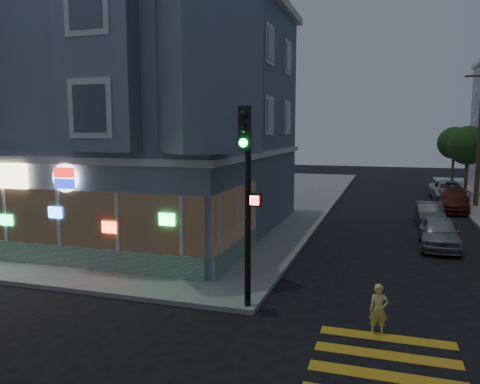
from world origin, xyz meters
The scene contains 12 objects.
ground centered at (0.00, 0.00, 0.00)m, with size 120.00×120.00×0.00m, color black.
sidewalk_nw centered at (-13.50, 23.00, 0.07)m, with size 33.00×42.00×0.15m, color gray.
corner_building centered at (-6.00, 10.98, 5.82)m, with size 14.60×14.60×11.40m.
utility_pole centered at (12.00, 24.00, 4.80)m, with size 2.20×0.30×9.00m.
street_tree_near centered at (12.20, 30.00, 3.94)m, with size 3.00×3.00×5.30m.
street_tree_far centered at (12.20, 38.00, 3.94)m, with size 3.00×3.00×5.30m.
running_child centered at (6.28, 1.80, 0.64)m, with size 0.47×0.31×1.28m, color #F1E87B.
parked_car_a centered at (8.60, 11.68, 0.67)m, with size 1.59×3.96×1.35m, color #9B9DA2.
parked_car_b centered at (8.60, 16.88, 0.61)m, with size 1.29×3.71×1.22m, color #3C3F42.
parked_car_c centered at (10.41, 22.08, 0.67)m, with size 1.88×4.61×1.34m, color maroon.
parked_car_d centered at (10.70, 27.28, 0.70)m, with size 2.32×5.04×1.40m, color #B0B7BC.
traffic_signal centered at (2.77, 2.16, 3.91)m, with size 0.67×0.62×5.56m.
Camera 1 is at (6.36, -9.82, 5.02)m, focal length 35.00 mm.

